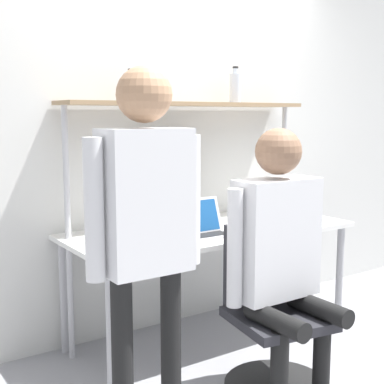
{
  "coord_description": "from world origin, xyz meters",
  "views": [
    {
      "loc": [
        -1.99,
        -2.32,
        1.48
      ],
      "look_at": [
        -0.54,
        -0.17,
        1.1
      ],
      "focal_mm": 50.0,
      "sensor_mm": 36.0,
      "label": 1
    }
  ],
  "objects_px": {
    "cell_phone": "(243,231)",
    "bottle_clear": "(235,87)",
    "office_chair": "(274,343)",
    "person_standing": "(146,217)",
    "laptop": "(201,225)",
    "person_seated": "(280,242)",
    "bottle_blue": "(131,88)",
    "monitor": "(167,181)"
  },
  "relations": [
    {
      "from": "person_standing",
      "to": "bottle_clear",
      "type": "bearing_deg",
      "value": 39.38
    },
    {
      "from": "person_seated",
      "to": "bottle_blue",
      "type": "distance_m",
      "value": 1.34
    },
    {
      "from": "laptop",
      "to": "office_chair",
      "type": "relative_size",
      "value": 0.37
    },
    {
      "from": "person_seated",
      "to": "bottle_clear",
      "type": "height_order",
      "value": "bottle_clear"
    },
    {
      "from": "laptop",
      "to": "bottle_blue",
      "type": "bearing_deg",
      "value": 126.02
    },
    {
      "from": "cell_phone",
      "to": "office_chair",
      "type": "relative_size",
      "value": 0.17
    },
    {
      "from": "monitor",
      "to": "office_chair",
      "type": "bearing_deg",
      "value": -87.72
    },
    {
      "from": "monitor",
      "to": "cell_phone",
      "type": "relative_size",
      "value": 3.43
    },
    {
      "from": "monitor",
      "to": "laptop",
      "type": "xyz_separation_m",
      "value": [
        -0.0,
        -0.4,
        -0.23
      ]
    },
    {
      "from": "monitor",
      "to": "person_standing",
      "type": "relative_size",
      "value": 0.31
    },
    {
      "from": "person_seated",
      "to": "person_standing",
      "type": "relative_size",
      "value": 0.85
    },
    {
      "from": "monitor",
      "to": "bottle_blue",
      "type": "height_order",
      "value": "bottle_blue"
    },
    {
      "from": "monitor",
      "to": "bottle_clear",
      "type": "bearing_deg",
      "value": -2.68
    },
    {
      "from": "laptop",
      "to": "bottle_blue",
      "type": "relative_size",
      "value": 1.69
    },
    {
      "from": "laptop",
      "to": "office_chair",
      "type": "height_order",
      "value": "laptop"
    },
    {
      "from": "laptop",
      "to": "office_chair",
      "type": "xyz_separation_m",
      "value": [
        0.04,
        -0.61,
        -0.54
      ]
    },
    {
      "from": "laptop",
      "to": "cell_phone",
      "type": "height_order",
      "value": "laptop"
    },
    {
      "from": "person_standing",
      "to": "bottle_blue",
      "type": "bearing_deg",
      "value": 64.85
    },
    {
      "from": "person_seated",
      "to": "bottle_clear",
      "type": "bearing_deg",
      "value": 63.46
    },
    {
      "from": "cell_phone",
      "to": "bottle_clear",
      "type": "relative_size",
      "value": 0.6
    },
    {
      "from": "monitor",
      "to": "bottle_blue",
      "type": "distance_m",
      "value": 0.66
    },
    {
      "from": "laptop",
      "to": "person_standing",
      "type": "relative_size",
      "value": 0.2
    },
    {
      "from": "person_standing",
      "to": "person_seated",
      "type": "bearing_deg",
      "value": 4.75
    },
    {
      "from": "office_chair",
      "to": "person_seated",
      "type": "bearing_deg",
      "value": -99.96
    },
    {
      "from": "bottle_clear",
      "to": "office_chair",
      "type": "bearing_deg",
      "value": -117.15
    },
    {
      "from": "office_chair",
      "to": "person_standing",
      "type": "bearing_deg",
      "value": -172.52
    },
    {
      "from": "cell_phone",
      "to": "bottle_clear",
      "type": "xyz_separation_m",
      "value": [
        0.29,
        0.45,
        0.91
      ]
    },
    {
      "from": "office_chair",
      "to": "person_seated",
      "type": "height_order",
      "value": "person_seated"
    },
    {
      "from": "laptop",
      "to": "cell_phone",
      "type": "distance_m",
      "value": 0.28
    },
    {
      "from": "bottle_blue",
      "to": "monitor",
      "type": "bearing_deg",
      "value": 5.34
    },
    {
      "from": "laptop",
      "to": "bottle_blue",
      "type": "distance_m",
      "value": 0.95
    },
    {
      "from": "office_chair",
      "to": "person_standing",
      "type": "xyz_separation_m",
      "value": [
        -0.83,
        -0.11,
        0.79
      ]
    },
    {
      "from": "person_standing",
      "to": "monitor",
      "type": "bearing_deg",
      "value": 54.89
    },
    {
      "from": "office_chair",
      "to": "monitor",
      "type": "bearing_deg",
      "value": 92.28
    },
    {
      "from": "monitor",
      "to": "laptop",
      "type": "relative_size",
      "value": 1.55
    },
    {
      "from": "monitor",
      "to": "person_standing",
      "type": "distance_m",
      "value": 1.37
    },
    {
      "from": "person_standing",
      "to": "bottle_blue",
      "type": "height_order",
      "value": "bottle_blue"
    },
    {
      "from": "laptop",
      "to": "person_standing",
      "type": "distance_m",
      "value": 1.09
    },
    {
      "from": "office_chair",
      "to": "person_seated",
      "type": "relative_size",
      "value": 0.64
    },
    {
      "from": "cell_phone",
      "to": "person_seated",
      "type": "height_order",
      "value": "person_seated"
    },
    {
      "from": "monitor",
      "to": "bottle_clear",
      "type": "distance_m",
      "value": 0.83
    },
    {
      "from": "person_standing",
      "to": "bottle_clear",
      "type": "height_order",
      "value": "bottle_clear"
    }
  ]
}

